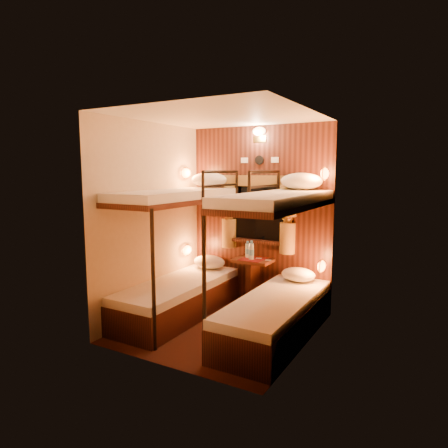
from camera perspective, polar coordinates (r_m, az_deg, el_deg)
The scene contains 22 objects.
floor at distance 4.79m, azimuth -0.43°, elevation -14.60°, with size 2.10×2.10×0.00m, color black.
ceiling at distance 4.47m, azimuth -0.46°, elevation 15.16°, with size 2.10×2.10×0.00m, color silver.
wall_back at distance 5.41m, azimuth 5.13°, elevation 1.10°, with size 2.40×2.40×0.00m, color #C6B293.
wall_front at distance 3.62m, azimuth -8.79°, elevation -2.25°, with size 2.40×2.40×0.00m, color #C6B293.
wall_left at distance 5.05m, azimuth -10.32°, elevation 0.53°, with size 2.40×2.40×0.00m, color #C6B293.
wall_right at distance 4.08m, azimuth 11.83°, elevation -1.20°, with size 2.40×2.40×0.00m, color #C6B293.
back_panel at distance 5.39m, azimuth 5.06°, elevation 1.08°, with size 2.00×0.03×2.40m, color black.
bunk_left at distance 5.01m, azimuth -6.51°, elevation -6.92°, with size 0.72×1.90×1.82m.
bunk_right at distance 4.40m, azimuth 7.45°, elevation -9.02°, with size 0.72×1.90×1.82m.
window at distance 5.37m, azimuth 4.93°, elevation 0.85°, with size 1.00×0.12×0.79m.
curtains at distance 5.33m, azimuth 4.79°, elevation 1.69°, with size 1.10×0.22×1.00m.
back_fixtures at distance 5.34m, azimuth 5.04°, elevation 12.26°, with size 0.54×0.09×0.48m.
reading_lamps at distance 5.09m, azimuth 3.50°, elevation 1.15°, with size 2.00×0.20×1.25m.
table at distance 5.38m, azimuth 4.14°, elevation -7.46°, with size 0.50×0.34×0.66m.
bottle_left at distance 5.39m, azimuth 3.40°, elevation -3.79°, with size 0.07×0.07×0.23m.
bottle_right at distance 5.27m, azimuth 3.92°, elevation -3.92°, with size 0.07×0.07×0.25m.
sachet_a at distance 5.26m, azimuth 6.36°, elevation -5.16°, with size 0.07×0.05×0.01m, color silver.
sachet_b at distance 5.35m, azimuth 4.99°, elevation -4.91°, with size 0.08×0.06×0.01m, color silver.
pillow_lower_left at distance 5.60m, azimuth -2.11°, elevation -5.42°, with size 0.46×0.33×0.18m, color silver.
pillow_lower_right at distance 5.05m, azimuth 10.56°, elevation -7.11°, with size 0.43×0.31×0.17m, color silver.
pillow_upper_left at distance 5.46m, azimuth -2.16°, elevation 6.33°, with size 0.52×0.37×0.20m, color silver.
pillow_upper_right at distance 4.91m, azimuth 11.00°, elevation 6.03°, with size 0.51×0.37×0.20m, color silver.
Camera 1 is at (2.22, -3.84, 1.82)m, focal length 32.00 mm.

